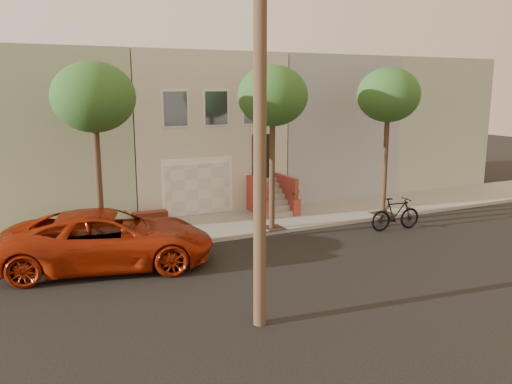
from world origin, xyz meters
name	(u,v)px	position (x,y,z in m)	size (l,w,h in m)	color
ground	(300,265)	(0.00, 0.00, 0.00)	(90.00, 90.00, 0.00)	black
sidewalk	(234,224)	(0.00, 5.35, 0.07)	(40.00, 3.70, 0.15)	gray
house_row	(187,128)	(0.00, 11.19, 3.64)	(33.10, 11.70, 7.00)	beige
tree_left	(94,98)	(-5.50, 3.90, 5.26)	(2.70, 2.57, 6.30)	#2D2116
tree_mid	(273,97)	(1.00, 3.90, 5.26)	(2.70, 2.57, 6.30)	#2D2116
tree_right	(388,96)	(6.50, 3.90, 5.26)	(2.70, 2.57, 6.30)	#2D2116
pickup_truck	(109,239)	(-5.50, 2.53, 0.91)	(3.01, 6.53, 1.81)	#972109
motorcycle	(396,214)	(5.57, 2.00, 0.67)	(0.63, 2.22, 1.33)	black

